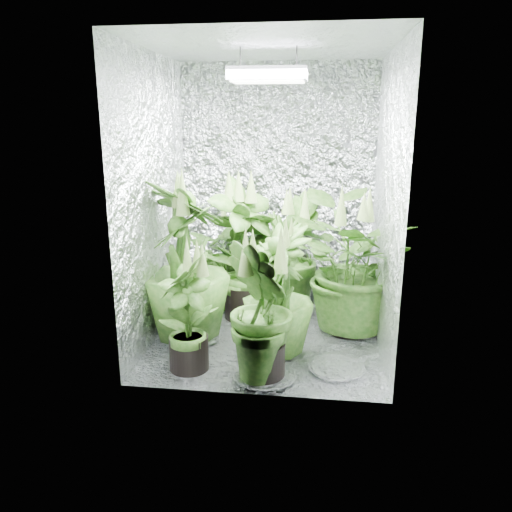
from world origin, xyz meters
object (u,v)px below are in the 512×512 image
object	(u,v)px
plant_c	(290,256)
plant_h	(278,292)
plant_d	(186,263)
plant_a	(230,258)
plant_f	(187,313)
plant_b	(244,252)
grow_lamp	(268,75)
circulation_fan	(346,296)
plant_g	(263,313)
plant_e	(351,265)

from	to	relation	value
plant_c	plant_h	xyz separation A→B (m)	(-0.04, -0.76, -0.05)
plant_d	plant_h	world-z (taller)	plant_d
plant_a	plant_f	size ratio (longest dim) A/B	1.09
plant_b	plant_d	bearing A→B (deg)	-127.44
plant_a	plant_f	bearing A→B (deg)	-93.74
grow_lamp	plant_b	size ratio (longest dim) A/B	0.42
grow_lamp	circulation_fan	size ratio (longest dim) A/B	1.34
grow_lamp	plant_g	distance (m)	1.52
plant_b	plant_e	bearing A→B (deg)	-13.81
plant_d	plant_h	size ratio (longest dim) A/B	1.29
plant_f	plant_h	bearing A→B (deg)	28.11
plant_a	plant_g	distance (m)	1.26
plant_a	plant_d	size ratio (longest dim) A/B	0.75
plant_f	circulation_fan	bearing A→B (deg)	45.94
plant_h	circulation_fan	xyz separation A→B (m)	(0.49, 0.78, -0.28)
plant_f	plant_g	distance (m)	0.49
plant_c	plant_d	distance (m)	0.93
plant_b	plant_h	world-z (taller)	plant_b
plant_c	plant_h	size ratio (longest dim) A/B	1.11
grow_lamp	plant_c	world-z (taller)	grow_lamp
plant_d	plant_g	world-z (taller)	plant_d
plant_h	plant_a	bearing A→B (deg)	119.96
plant_e	plant_g	bearing A→B (deg)	-125.30
circulation_fan	plant_g	bearing A→B (deg)	-92.90
plant_e	plant_h	distance (m)	0.65
plant_e	circulation_fan	bearing A→B (deg)	90.30
plant_e	circulation_fan	world-z (taller)	plant_e
plant_a	plant_c	size ratio (longest dim) A/B	0.88
plant_f	plant_h	size ratio (longest dim) A/B	0.89
plant_c	plant_d	world-z (taller)	plant_d
grow_lamp	plant_b	xyz separation A→B (m)	(-0.22, 0.36, -1.27)
grow_lamp	plant_b	bearing A→B (deg)	121.61
plant_d	plant_f	xyz separation A→B (m)	(0.12, -0.45, -0.20)
plant_d	plant_e	distance (m)	1.19
plant_e	plant_f	xyz separation A→B (m)	(-1.04, -0.70, -0.15)
grow_lamp	plant_g	size ratio (longest dim) A/B	0.51
plant_f	plant_g	world-z (taller)	plant_g
plant_h	circulation_fan	bearing A→B (deg)	57.65
plant_c	plant_g	xyz separation A→B (m)	(-0.10, -1.13, -0.05)
plant_c	plant_f	xyz separation A→B (m)	(-0.58, -1.05, -0.11)
plant_d	grow_lamp	bearing A→B (deg)	9.17
plant_g	plant_c	bearing A→B (deg)	85.07
plant_e	plant_d	bearing A→B (deg)	-167.82
plant_b	plant_d	size ratio (longest dim) A/B	0.97
plant_d	plant_g	xyz separation A→B (m)	(0.61, -0.53, -0.13)
plant_g	plant_h	size ratio (longest dim) A/B	1.02
plant_a	plant_h	size ratio (longest dim) A/B	0.97
plant_b	circulation_fan	xyz separation A→B (m)	(0.81, 0.17, -0.39)
plant_d	plant_h	bearing A→B (deg)	-13.42
plant_b	plant_e	distance (m)	0.84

